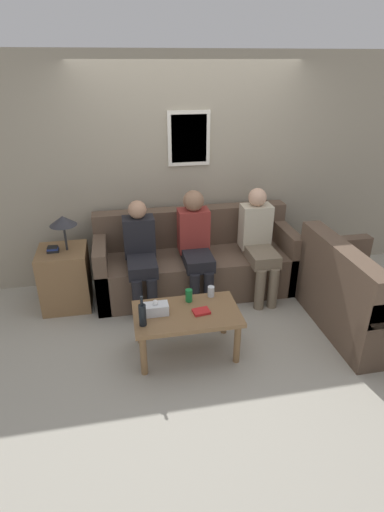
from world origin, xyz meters
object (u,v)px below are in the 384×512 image
Objects in this scene: coffee_table at (187,318)px; person_right at (259,240)px; couch_main at (195,263)px; drinking_glass at (211,291)px; couch_side at (358,298)px; person_middle at (196,242)px; wine_bottle at (142,314)px; person_left at (141,251)px.

coffee_table is 0.78× the size of person_right.
couch_main is 1.87× the size of person_right.
person_right is at bearing 44.70° from drinking_glass.
coffee_table is (-1.77, -0.07, 0.04)m from couch_side.
person_middle is at bearing 177.01° from person_right.
couch_side reaches higher than coffee_table.
person_left is (0.07, 1.07, 0.09)m from wine_bottle.
couch_main reaches higher than coffee_table.
wine_bottle is 0.23× the size of person_middle.
person_right is at bearing 37.01° from wine_bottle.
person_right is (0.99, 0.93, 0.29)m from coffee_table.
couch_main is 0.95m from drinking_glass.
person_right reaches higher than drinking_glass.
drinking_glass is at bearing 84.31° from couch_side.
person_right reaches higher than wine_bottle.
person_left is at bearing 179.38° from person_right.
coffee_table is 1.04m from person_left.
couch_side is 2.29m from person_left.
drinking_glass is at bearing -92.09° from couch_main.
couch_side is 2.19m from wine_bottle.
person_left is at bearing 130.17° from drinking_glass.
person_right reaches higher than couch_main.
couch_side is 1.41× the size of coffee_table.
person_middle is 1.01× the size of person_right.
wine_bottle is at bearing -121.92° from person_middle.
couch_main is 2.39× the size of coffee_table.
coffee_table is 0.83× the size of person_left.
wine_bottle is (-0.40, -0.12, 0.18)m from coffee_table.
person_middle is at bearing 90.10° from drinking_glass.
drinking_glass is at bearing 38.67° from coffee_table.
person_middle reaches higher than couch_main.
couch_side is at bearing 5.15° from wine_bottle.
person_left is 0.95× the size of person_right.
person_left is 0.94× the size of person_middle.
couch_main is 1.20m from coffee_table.
couch_side is 1.17× the size of person_left.
wine_bottle is 0.23× the size of person_right.
coffee_table is 0.78× the size of person_middle.
coffee_table is at bearing -105.95° from person_middle.
couch_side is at bearing -22.55° from person_left.
couch_side is (1.45, -1.08, 0.00)m from couch_main.
person_right is (-0.77, 0.86, 0.34)m from couch_side.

